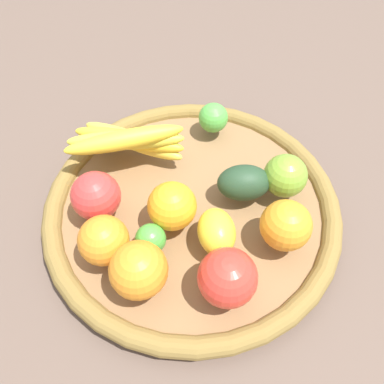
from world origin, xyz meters
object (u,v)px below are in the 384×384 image
object	(u,v)px
lime_0	(151,239)
orange_2	(104,240)
lime_1	(213,118)
avocado	(244,183)
apple_2	(227,278)
apple_0	(285,176)
orange_1	(286,225)
apple_1	(96,196)
banana_bunch	(128,140)
orange_3	(139,270)
orange_0	(172,206)
lemon_0	(217,232)

from	to	relation	value
lime_0	orange_2	bearing A→B (deg)	-26.26
lime_1	avocado	distance (m)	0.15
apple_2	lime_0	bearing A→B (deg)	-67.71
apple_0	avocado	xyz separation A→B (m)	(0.06, -0.03, -0.01)
orange_1	apple_0	distance (m)	0.09
apple_1	orange_2	size ratio (longest dim) A/B	1.05
banana_bunch	orange_1	world-z (taller)	same
apple_1	orange_2	world-z (taller)	apple_1
apple_0	orange_3	bearing A→B (deg)	1.87
banana_bunch	apple_1	xyz separation A→B (m)	(0.09, 0.07, -0.00)
orange_0	lemon_0	bearing A→B (deg)	114.29
apple_1	orange_1	bearing A→B (deg)	134.31
orange_0	apple_2	bearing A→B (deg)	88.21
orange_0	orange_2	bearing A→B (deg)	-3.64
banana_bunch	lime_0	bearing A→B (deg)	69.72
lemon_0	apple_2	distance (m)	0.08
lime_1	apple_2	bearing A→B (deg)	56.23
orange_2	apple_2	bearing A→B (deg)	126.10
banana_bunch	avocado	xyz separation A→B (m)	(-0.10, 0.17, -0.01)
orange_1	apple_0	world-z (taller)	orange_1
banana_bunch	orange_3	world-z (taller)	orange_3
apple_0	apple_2	world-z (taller)	apple_2
orange_1	avocado	world-z (taller)	orange_1
orange_1	orange_3	size ratio (longest dim) A/B	0.95
apple_1	orange_1	distance (m)	0.27
orange_3	lime_0	bearing A→B (deg)	-135.98
orange_2	orange_1	size ratio (longest dim) A/B	0.96
banana_bunch	orange_3	size ratio (longest dim) A/B	2.45
apple_1	banana_bunch	bearing A→B (deg)	-142.77
lemon_0	orange_3	size ratio (longest dim) A/B	0.94
orange_2	apple_2	distance (m)	0.17
lemon_0	orange_1	size ratio (longest dim) A/B	1.00
orange_2	avocado	xyz separation A→B (m)	(-0.22, 0.03, -0.01)
lime_0	apple_0	world-z (taller)	apple_0
apple_1	avocado	size ratio (longest dim) A/B	0.89
banana_bunch	orange_1	size ratio (longest dim) A/B	2.59
apple_0	lemon_0	bearing A→B (deg)	6.14
lime_0	orange_1	world-z (taller)	orange_1
avocado	orange_3	bearing A→B (deg)	10.38
banana_bunch	apple_2	bearing A→B (deg)	86.52
orange_3	apple_0	bearing A→B (deg)	-178.13
banana_bunch	apple_0	world-z (taller)	banana_bunch
lime_0	avocado	distance (m)	0.17
avocado	orange_0	bearing A→B (deg)	-10.68
apple_1	orange_0	world-z (taller)	apple_1
lemon_0	avocado	size ratio (longest dim) A/B	0.88
apple_0	apple_1	bearing A→B (deg)	-27.05
orange_2	apple_0	size ratio (longest dim) A/B	1.04
lime_0	orange_2	world-z (taller)	orange_2
orange_3	orange_0	distance (m)	0.11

